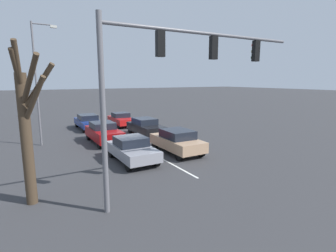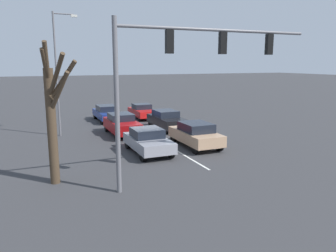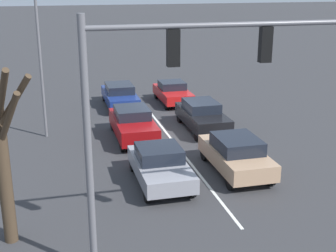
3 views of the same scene
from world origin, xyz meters
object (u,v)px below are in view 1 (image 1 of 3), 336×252
(car_black_leftlane_second, at_px, (146,127))
(traffic_signal_gantry, at_px, (175,68))
(car_red_leftlane_third, at_px, (121,119))
(car_gray_midlane_front, at_px, (132,149))
(street_lamp_right_shoulder, at_px, (38,77))
(car_maroon_midlane_second, at_px, (104,132))
(car_navy_midlane_third, at_px, (88,121))
(car_tan_leftlane_front, at_px, (177,141))
(bare_tree_near, at_px, (27,125))

(car_black_leftlane_second, distance_m, traffic_signal_gantry, 12.87)
(car_red_leftlane_third, height_order, traffic_signal_gantry, traffic_signal_gantry)
(car_gray_midlane_front, distance_m, street_lamp_right_shoulder, 9.21)
(car_red_leftlane_third, height_order, street_lamp_right_shoulder, street_lamp_right_shoulder)
(car_black_leftlane_second, bearing_deg, car_maroon_midlane_second, 8.63)
(car_black_leftlane_second, distance_m, car_navy_midlane_third, 6.78)
(car_tan_leftlane_front, xyz_separation_m, car_gray_midlane_front, (3.34, 0.26, -0.06))
(car_maroon_midlane_second, bearing_deg, car_tan_leftlane_front, 122.93)
(car_red_leftlane_third, bearing_deg, car_navy_midlane_third, 0.56)
(car_maroon_midlane_second, bearing_deg, car_red_leftlane_third, -120.62)
(car_tan_leftlane_front, bearing_deg, traffic_signal_gantry, 57.02)
(car_maroon_midlane_second, relative_size, traffic_signal_gantry, 0.48)
(car_red_leftlane_third, distance_m, traffic_signal_gantry, 18.18)
(car_black_leftlane_second, height_order, car_navy_midlane_third, car_black_leftlane_second)
(car_gray_midlane_front, xyz_separation_m, car_navy_midlane_third, (-0.20, -11.89, 0.01))
(car_maroon_midlane_second, distance_m, car_red_leftlane_third, 7.40)
(car_tan_leftlane_front, height_order, traffic_signal_gantry, traffic_signal_gantry)
(car_tan_leftlane_front, height_order, car_black_leftlane_second, car_tan_leftlane_front)
(car_tan_leftlane_front, xyz_separation_m, traffic_signal_gantry, (3.56, 5.49, 4.48))
(street_lamp_right_shoulder, bearing_deg, car_navy_midlane_third, -132.11)
(car_red_leftlane_third, distance_m, car_navy_midlane_third, 3.48)
(car_maroon_midlane_second, bearing_deg, bare_tree_near, 58.58)
(car_tan_leftlane_front, height_order, car_gray_midlane_front, car_tan_leftlane_front)
(car_navy_midlane_third, relative_size, bare_tree_near, 0.73)
(car_maroon_midlane_second, relative_size, car_navy_midlane_third, 0.99)
(car_black_leftlane_second, distance_m, car_red_leftlane_third, 5.78)
(bare_tree_near, bearing_deg, car_red_leftlane_third, -121.08)
(car_gray_midlane_front, xyz_separation_m, car_black_leftlane_second, (-3.79, -6.15, 0.04))
(car_black_leftlane_second, relative_size, bare_tree_near, 0.71)
(traffic_signal_gantry, xyz_separation_m, street_lamp_right_shoulder, (4.01, -12.22, -0.28))
(car_tan_leftlane_front, bearing_deg, car_black_leftlane_second, -94.38)
(car_maroon_midlane_second, distance_m, traffic_signal_gantry, 11.68)
(traffic_signal_gantry, distance_m, street_lamp_right_shoulder, 12.86)
(car_navy_midlane_third, distance_m, bare_tree_near, 16.32)
(car_maroon_midlane_second, bearing_deg, car_black_leftlane_second, -171.37)
(car_tan_leftlane_front, bearing_deg, car_maroon_midlane_second, -57.07)
(car_maroon_midlane_second, xyz_separation_m, bare_tree_near, (5.36, 8.78, 2.37))
(car_maroon_midlane_second, xyz_separation_m, street_lamp_right_shoulder, (4.14, -1.43, 4.19))
(car_gray_midlane_front, height_order, traffic_signal_gantry, traffic_signal_gantry)
(street_lamp_right_shoulder, bearing_deg, car_black_leftlane_second, 173.99)
(car_tan_leftlane_front, xyz_separation_m, car_maroon_midlane_second, (3.43, -5.30, 0.00))
(street_lamp_right_shoulder, bearing_deg, traffic_signal_gantry, 108.17)
(car_red_leftlane_third, relative_size, street_lamp_right_shoulder, 0.46)
(car_red_leftlane_third, xyz_separation_m, traffic_signal_gantry, (3.90, 17.16, 4.58))
(car_tan_leftlane_front, bearing_deg, car_navy_midlane_third, -74.90)
(car_red_leftlane_third, distance_m, street_lamp_right_shoulder, 10.26)
(car_gray_midlane_front, xyz_separation_m, bare_tree_near, (5.46, 3.23, 2.43))
(car_tan_leftlane_front, relative_size, traffic_signal_gantry, 0.46)
(car_tan_leftlane_front, xyz_separation_m, bare_tree_near, (8.80, 3.48, 2.37))
(car_red_leftlane_third, relative_size, traffic_signal_gantry, 0.43)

